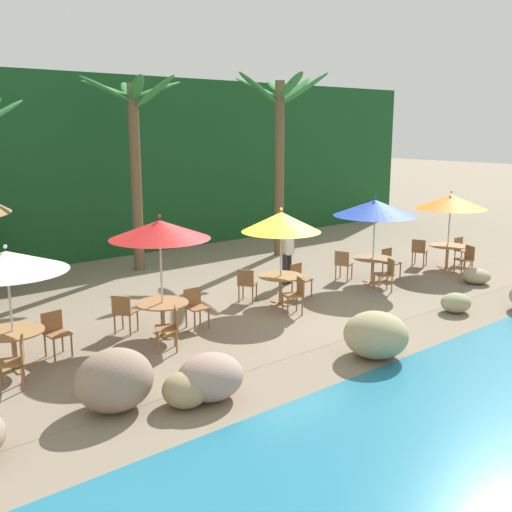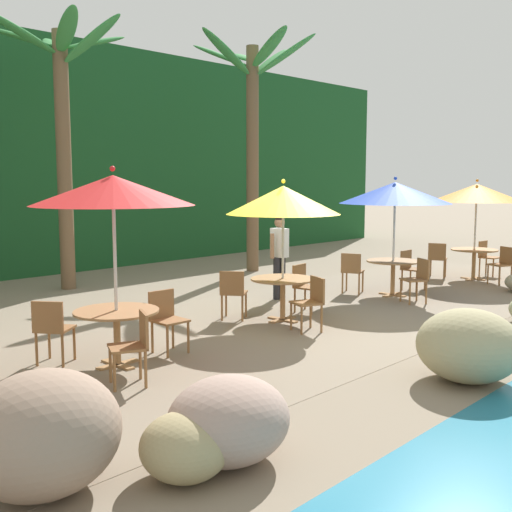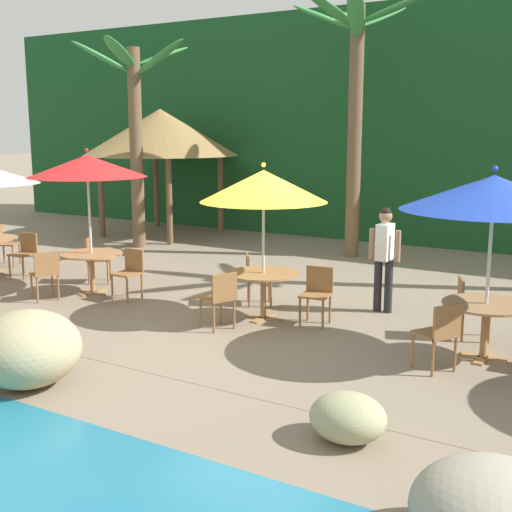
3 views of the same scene
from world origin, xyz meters
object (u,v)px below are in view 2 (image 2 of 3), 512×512
dining_table_orange (474,254)px  umbrella_yellow (283,200)px  chair_yellow_inland (233,291)px  umbrella_red (113,191)px  dining_table_blue (393,266)px  chair_red_inland (52,327)px  palm_tree_second (62,109)px  chair_yellow_seaward (304,284)px  chair_yellow_left (311,299)px  dining_table_red (117,320)px  chair_orange_left (503,263)px  chair_red_seaward (166,316)px  umbrella_orange (477,193)px  chair_orange_seaward (487,255)px  chair_orange_inland (437,257)px  chair_blue_seaward (410,267)px  chair_red_left (135,342)px  palm_tree_third (253,115)px  umbrella_blue (395,193)px  chair_blue_left (418,277)px  chair_blue_inland (352,270)px  waiter_in_white (279,251)px

dining_table_orange → umbrella_yellow: bearing=176.2°
chair_yellow_inland → umbrella_red: bearing=-164.5°
umbrella_yellow → dining_table_blue: 3.67m
chair_red_inland → palm_tree_second: bearing=58.2°
chair_yellow_seaward → chair_yellow_left: 1.48m
dining_table_red → chair_orange_left: bearing=-6.4°
chair_red_seaward → umbrella_orange: bearing=-2.1°
umbrella_red → chair_red_seaward: size_ratio=2.98×
chair_yellow_seaward → umbrella_orange: bearing=-6.3°
chair_orange_left → chair_yellow_left: bearing=176.2°
chair_orange_seaward → palm_tree_second: size_ratio=0.15×
dining_table_orange → chair_orange_inland: bearing=117.6°
umbrella_red → umbrella_yellow: (3.47, 0.16, -0.21)m
umbrella_yellow → chair_orange_seaward: 7.60m
chair_blue_seaward → palm_tree_second: bearing=132.4°
chair_red_left → chair_yellow_seaward: same height
chair_red_seaward → chair_blue_seaward: same height
chair_red_seaward → palm_tree_third: size_ratio=0.14×
umbrella_red → chair_red_seaward: umbrella_red is taller
chair_red_seaward → chair_red_left: same height
dining_table_red → chair_orange_seaward: 10.89m
chair_red_left → palm_tree_third: bearing=35.3°
umbrella_yellow → umbrella_blue: bearing=-2.2°
umbrella_orange → dining_table_orange: size_ratio=2.21×
chair_yellow_seaward → umbrella_blue: size_ratio=0.35×
chair_red_inland → chair_blue_left: 7.17m
chair_red_left → chair_yellow_left: same height
dining_table_blue → chair_blue_left: size_ratio=1.26×
dining_table_blue → palm_tree_third: 5.80m
chair_yellow_inland → chair_yellow_left: bearing=-78.0°
dining_table_red → umbrella_orange: umbrella_orange is taller
chair_orange_seaward → palm_tree_second: (-8.31, 5.93, 3.40)m
chair_red_inland → umbrella_yellow: 4.35m
chair_yellow_seaward → palm_tree_third: palm_tree_third is taller
umbrella_blue → palm_tree_second: palm_tree_second is taller
chair_red_inland → palm_tree_second: (3.14, 5.07, 3.40)m
chair_blue_inland → dining_table_blue: bearing=-62.4°
chair_red_left → chair_yellow_inland: bearing=26.7°
dining_table_red → dining_table_orange: same height
chair_blue_left → umbrella_yellow: bearing=163.2°
umbrella_blue → waiter_in_white: 2.68m
chair_blue_inland → waiter_in_white: bearing=154.6°
umbrella_yellow → chair_blue_seaward: bearing=-0.6°
chair_blue_left → chair_orange_seaward: (4.42, 0.52, 0.00)m
umbrella_yellow → palm_tree_second: 5.91m
chair_blue_left → umbrella_blue: bearing=65.2°
chair_blue_seaward → chair_orange_left: (2.10, -1.20, 0.00)m
dining_table_orange → chair_orange_seaward: chair_orange_seaward is taller
chair_red_inland → chair_yellow_left: bearing=-18.9°
chair_yellow_inland → chair_red_seaward: bearing=-159.9°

